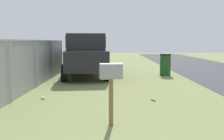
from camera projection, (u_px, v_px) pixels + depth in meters
mailbox at (111, 76)px, 5.51m from camera, size 0.27×0.49×1.30m
pickup_truck at (85, 55)px, 13.06m from camera, size 5.01×2.59×2.09m
trash_bin at (165, 65)px, 13.75m from camera, size 0.56×0.56×1.12m
fence_section at (25, 65)px, 8.95m from camera, size 12.96×0.07×1.79m
litter_bottle_midfield_b at (153, 99)px, 7.95m from camera, size 0.23×0.13×0.07m
litter_cup_midfield_a at (43, 98)px, 8.15m from camera, size 0.12×0.13×0.08m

